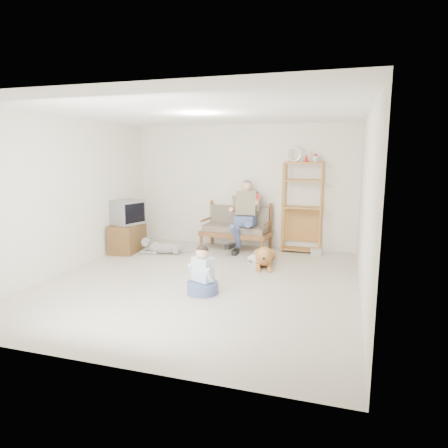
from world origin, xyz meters
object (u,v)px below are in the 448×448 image
(tv_stand, at_px, (127,237))
(golden_retriever, at_px, (264,256))
(etagere, at_px, (302,206))
(loveseat, at_px, (237,227))

(tv_stand, relative_size, golden_retriever, 0.71)
(golden_retriever, bearing_deg, etagere, 56.17)
(loveseat, height_order, etagere, etagere)
(loveseat, xyz_separation_m, golden_retriever, (0.86, -1.13, -0.32))
(loveseat, bearing_deg, tv_stand, -151.52)
(loveseat, distance_m, golden_retriever, 1.45)
(loveseat, height_order, golden_retriever, loveseat)
(tv_stand, height_order, golden_retriever, tv_stand)
(golden_retriever, bearing_deg, loveseat, 116.82)
(etagere, distance_m, tv_stand, 3.79)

